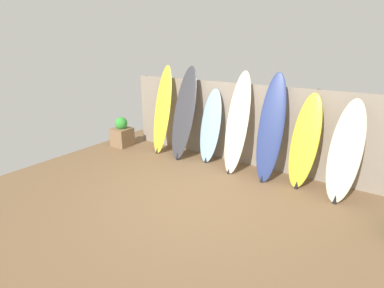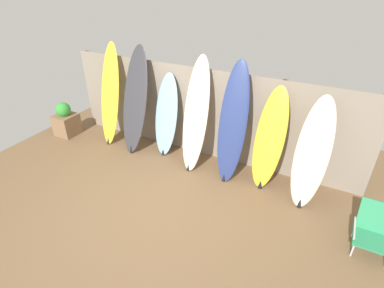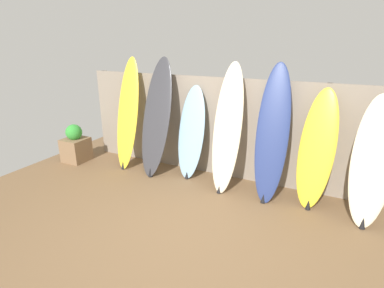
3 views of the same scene
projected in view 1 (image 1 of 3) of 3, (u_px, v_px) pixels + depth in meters
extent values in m
plane|color=brown|center=(194.00, 198.00, 5.33)|extent=(7.68, 7.68, 0.00)
cube|color=gray|center=(244.00, 125.00, 6.60)|extent=(6.08, 0.04, 1.80)
cylinder|color=slate|center=(148.00, 109.00, 8.17)|extent=(0.10, 0.10, 1.80)
cylinder|color=slate|center=(191.00, 116.00, 7.40)|extent=(0.10, 0.10, 1.80)
cylinder|color=slate|center=(245.00, 124.00, 6.64)|extent=(0.10, 0.10, 1.80)
cylinder|color=slate|center=(313.00, 135.00, 5.87)|extent=(0.10, 0.10, 1.80)
ellipsoid|color=yellow|center=(163.00, 110.00, 7.34)|extent=(0.47, 0.62, 2.11)
cone|color=black|center=(157.00, 150.00, 7.45)|extent=(0.08, 0.08, 0.15)
ellipsoid|color=#38383D|center=(184.00, 113.00, 6.94)|extent=(0.62, 0.70, 2.13)
cone|color=black|center=(177.00, 156.00, 7.03)|extent=(0.08, 0.08, 0.17)
ellipsoid|color=#8CB7D6|center=(211.00, 126.00, 6.78)|extent=(0.52, 0.45, 1.66)
cone|color=black|center=(206.00, 160.00, 6.88)|extent=(0.08, 0.08, 0.12)
ellipsoid|color=beige|center=(237.00, 123.00, 6.22)|extent=(0.51, 0.74, 2.09)
cone|color=black|center=(229.00, 170.00, 6.29)|extent=(0.08, 0.08, 0.12)
ellipsoid|color=navy|center=(271.00, 128.00, 5.81)|extent=(0.54, 0.69, 2.10)
cone|color=black|center=(262.00, 178.00, 5.91)|extent=(0.08, 0.08, 0.14)
ellipsoid|color=yellow|center=(305.00, 141.00, 5.56)|extent=(0.57, 0.59, 1.77)
cone|color=black|center=(297.00, 185.00, 5.64)|extent=(0.08, 0.08, 0.15)
ellipsoid|color=beige|center=(346.00, 151.00, 5.11)|extent=(0.55, 0.77, 1.74)
cone|color=black|center=(335.00, 199.00, 5.12)|extent=(0.08, 0.08, 0.16)
cube|color=#846647|center=(122.00, 137.00, 7.96)|extent=(0.46, 0.47, 0.48)
sphere|color=green|center=(121.00, 123.00, 7.84)|extent=(0.32, 0.32, 0.32)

